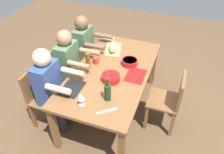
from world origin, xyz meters
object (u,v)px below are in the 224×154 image
Objects in this scene: chair_near_center at (61,73)px; serving_bowl_pasta at (130,62)px; serving_bowl_salad at (111,77)px; bread_loaf at (113,46)px; chair_near_right at (42,95)px; wine_bottle at (108,92)px; beer_bottle at (88,61)px; chair_far_center at (170,99)px; chair_near_left at (77,56)px; napkin_stack at (109,38)px; dining_table at (112,75)px; diner_near_left at (86,47)px; cup_near_center at (96,60)px; wine_glass at (81,97)px; cutting_board at (113,50)px; diner_near_right at (51,85)px; diner_near_center at (71,64)px.

serving_bowl_pasta is at bearing 102.08° from chair_near_center.
bread_loaf is at bearing -162.47° from serving_bowl_salad.
chair_near_right is 2.93× the size of wine_bottle.
chair_far_center is at bearing 92.55° from beer_bottle.
chair_near_left is 0.60m from napkin_stack.
wine_bottle reaches higher than bread_loaf.
dining_table is at bearing 58.19° from chair_near_left.
diner_near_left is 0.56m from cup_near_center.
napkin_stack is at bearing -177.73° from beer_bottle.
chair_near_left is 0.72m from bread_loaf.
beer_bottle is at bearing -161.02° from wine_glass.
cup_near_center reaches higher than cutting_board.
chair_near_right and chair_near_center have the same top height.
serving_bowl_pasta is (-0.71, 0.98, 0.30)m from chair_near_right.
cutting_board is (-0.98, 0.46, 0.05)m from diner_near_right.
chair_far_center and bread_loaf have the same top height.
chair_near_center reaches higher than serving_bowl_pasta.
wine_glass is (1.18, 0.07, 0.11)m from cutting_board.
serving_bowl_salad is at bearing 77.13° from chair_near_center.
wine_glass is at bearing -16.36° from serving_bowl_pasta.
beer_bottle reaches higher than serving_bowl_pasta.
cutting_board is (0.02, 0.64, 0.27)m from chair_near_left.
beer_bottle is (0.53, -0.16, 0.04)m from bread_loaf.
chair_near_left is 9.12× the size of cup_near_center.
wine_bottle is 1.40m from napkin_stack.
cup_near_center is 0.71m from napkin_stack.
beer_bottle is (-0.45, 0.49, 0.37)m from chair_near_right.
beer_bottle reaches higher than bread_loaf.
chair_near_center is at bearing 180.00° from chair_near_right.
dining_table is at bearing 128.82° from diner_near_right.
cup_near_center is (-0.60, -0.40, -0.06)m from wine_bottle.
bread_loaf is (-0.98, 0.64, 0.32)m from chair_near_right.
beer_bottle reaches higher than serving_bowl_salad.
wine_glass is (0.20, 0.71, 0.37)m from chair_near_right.
diner_near_left is (-0.00, 0.18, 0.21)m from chair_near_left.
bread_loaf is 1.05m from wine_bottle.
diner_near_center is at bearing -75.24° from serving_bowl_pasta.
diner_near_center reaches higher than serving_bowl_pasta.
cup_near_center reaches higher than serving_bowl_salad.
diner_near_center is 0.34m from beer_bottle.
chair_near_right reaches higher than cutting_board.
wine_bottle is 2.07× the size of napkin_stack.
serving_bowl_pasta is 1.30× the size of wine_glass.
napkin_stack is at bearing -173.00° from cup_near_center.
cutting_board is 4.29× the size of cup_near_center.
serving_bowl_pasta is (0.29, 0.79, 0.09)m from diner_near_left.
chair_near_right is 3.95× the size of serving_bowl_pasta.
cup_near_center is at bearing -14.43° from bread_loaf.
wine_glass is 1.51m from napkin_stack.
diner_near_left is 1.41× the size of chair_far_center.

